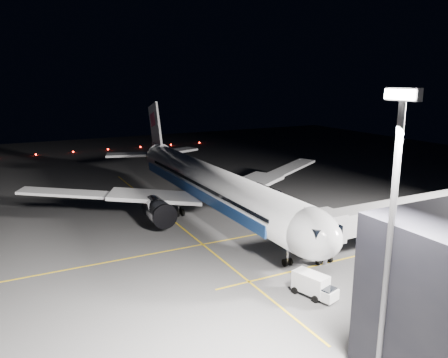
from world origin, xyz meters
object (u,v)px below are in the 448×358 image
at_px(baggage_tug, 256,193).
at_px(service_truck, 314,285).
at_px(safety_cone_b, 293,215).
at_px(airliner, 208,183).
at_px(jet_bridge, 411,210).
at_px(safety_cone_a, 260,203).
at_px(safety_cone_c, 248,216).
at_px(floodlight_mast_south, 392,219).

bearing_deg(baggage_tug, service_truck, -31.93).
height_order(baggage_tug, safety_cone_b, baggage_tug).
bearing_deg(airliner, jet_bridge, 38.04).
bearing_deg(safety_cone_a, safety_cone_c, -46.78).
bearing_deg(safety_cone_c, airliner, -130.08).
bearing_deg(jet_bridge, baggage_tug, -168.77).
distance_m(jet_bridge, safety_cone_a, 25.65).
xyz_separation_m(baggage_tug, safety_cone_b, (12.94, -1.00, -0.47)).
height_order(floodlight_mast_south, safety_cone_b, floodlight_mast_south).
height_order(airliner, service_truck, airliner).
height_order(floodlight_mast_south, safety_cone_a, floodlight_mast_south).
height_order(jet_bridge, safety_cone_b, jet_bridge).
bearing_deg(baggage_tug, safety_cone_c, -46.36).
height_order(service_truck, safety_cone_a, service_truck).
distance_m(airliner, floodlight_mast_south, 42.13).
relative_size(floodlight_mast_south, safety_cone_b, 35.95).
relative_size(airliner, safety_cone_c, 89.52).
relative_size(baggage_tug, safety_cone_b, 4.37).
relative_size(jet_bridge, safety_cone_c, 50.09).
distance_m(service_truck, safety_cone_b, 25.42).
distance_m(service_truck, safety_cone_a, 32.18).
distance_m(baggage_tug, safety_cone_b, 12.98).
relative_size(jet_bridge, safety_cone_b, 59.74).
height_order(airliner, safety_cone_b, airliner).
height_order(airliner, floodlight_mast_south, floodlight_mast_south).
bearing_deg(service_truck, floodlight_mast_south, -35.11).
relative_size(service_truck, safety_cone_a, 8.95).
xyz_separation_m(jet_bridge, service_truck, (5.71, -19.93, -3.34)).
bearing_deg(floodlight_mast_south, safety_cone_b, 153.00).
xyz_separation_m(airliner, baggage_tug, (-5.86, 12.31, -4.41)).
distance_m(airliner, jet_bridge, 29.31).
relative_size(airliner, service_truck, 12.67).
relative_size(airliner, safety_cone_a, 113.38).
distance_m(airliner, safety_cone_c, 7.99).
height_order(floodlight_mast_south, safety_cone_c, floodlight_mast_south).
xyz_separation_m(airliner, jet_bridge, (23.08, 18.06, -0.58)).
height_order(floodlight_mast_south, baggage_tug, floodlight_mast_south).
bearing_deg(jet_bridge, safety_cone_b, -157.13).
bearing_deg(floodlight_mast_south, safety_cone_a, 158.80).
bearing_deg(baggage_tug, airliner, -74.20).
relative_size(safety_cone_a, safety_cone_c, 0.79).
xyz_separation_m(floodlight_mast_south, service_truck, (-12.29, 4.14, -11.13)).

